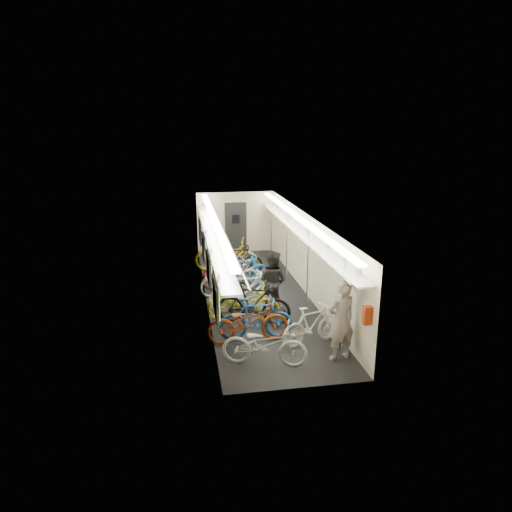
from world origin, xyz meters
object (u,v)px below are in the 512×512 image
object	(u,v)px
bicycle_0	(265,344)
passenger_near	(341,320)
passenger_mid	(272,281)
backpack	(370,315)
bicycle_1	(256,319)

from	to	relation	value
bicycle_0	passenger_near	xyz separation A→B (m)	(1.65, -0.01, 0.43)
bicycle_0	passenger_mid	bearing A→B (deg)	2.83
bicycle_0	backpack	distance (m)	2.24
bicycle_0	passenger_mid	distance (m)	2.97
bicycle_0	bicycle_1	bearing A→B (deg)	16.83
bicycle_1	passenger_mid	world-z (taller)	passenger_mid
passenger_near	backpack	bearing A→B (deg)	101.97
bicycle_1	backpack	bearing A→B (deg)	-131.62
bicycle_0	passenger_mid	size ratio (longest dim) A/B	1.06
bicycle_0	bicycle_1	world-z (taller)	bicycle_1
bicycle_1	passenger_mid	distance (m)	1.82
passenger_near	backpack	xyz separation A→B (m)	(0.33, -0.67, 0.38)
bicycle_1	passenger_near	size ratio (longest dim) A/B	0.98
bicycle_0	passenger_near	world-z (taller)	passenger_near
passenger_mid	bicycle_0	bearing A→B (deg)	116.97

